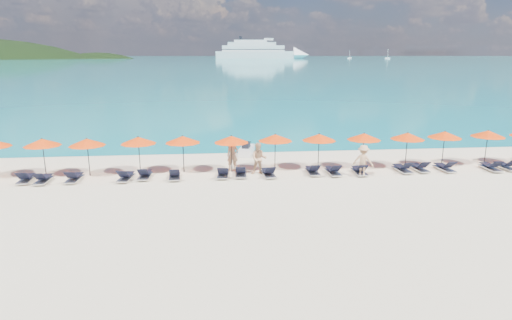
{
  "coord_description": "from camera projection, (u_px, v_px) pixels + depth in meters",
  "views": [
    {
      "loc": [
        -2.29,
        -20.17,
        7.04
      ],
      "look_at": [
        0.0,
        3.0,
        1.2
      ],
      "focal_mm": 30.0,
      "sensor_mm": 36.0,
      "label": 1
    }
  ],
  "objects": [
    {
      "name": "ground",
      "position": [
        262.0,
        198.0,
        21.41
      ],
      "size": [
        1400.0,
        1400.0,
        0.0
      ],
      "primitive_type": "plane",
      "color": "beige"
    },
    {
      "name": "sea",
      "position": [
        214.0,
        58.0,
        658.47
      ],
      "size": [
        1600.0,
        1300.0,
        0.01
      ],
      "primitive_type": "cube",
      "color": "#1FA9B2",
      "rests_on": "ground"
    },
    {
      "name": "headland_small",
      "position": [
        100.0,
        86.0,
        556.18
      ],
      "size": [
        162.0,
        126.0,
        85.5
      ],
      "color": "black",
      "rests_on": "ground"
    },
    {
      "name": "cruise_ship",
      "position": [
        263.0,
        52.0,
        558.33
      ],
      "size": [
        122.54,
        34.81,
        33.71
      ],
      "rotation": [
        0.0,
        0.0,
        -0.13
      ],
      "color": "white",
      "rests_on": "ground"
    },
    {
      "name": "sailboat_near",
      "position": [
        388.0,
        58.0,
        525.89
      ],
      "size": [
        6.35,
        2.12,
        11.64
      ],
      "color": "white",
      "rests_on": "ground"
    },
    {
      "name": "sailboat_far",
      "position": [
        349.0,
        58.0,
        561.95
      ],
      "size": [
        5.41,
        1.8,
        9.92
      ],
      "color": "white",
      "rests_on": "ground"
    },
    {
      "name": "jetski",
      "position": [
        247.0,
        150.0,
        30.5
      ],
      "size": [
        1.36,
        2.4,
        0.81
      ],
      "rotation": [
        0.0,
        0.0,
        -0.24
      ],
      "color": "white",
      "rests_on": "ground"
    },
    {
      "name": "beachgoer_a",
      "position": [
        233.0,
        155.0,
        26.2
      ],
      "size": [
        0.74,
        0.52,
        1.9
      ],
      "primitive_type": "imported",
      "rotation": [
        0.0,
        0.0,
        0.1
      ],
      "color": "tan",
      "rests_on": "ground"
    },
    {
      "name": "beachgoer_b",
      "position": [
        259.0,
        159.0,
        25.31
      ],
      "size": [
        0.99,
        0.66,
        1.92
      ],
      "primitive_type": "imported",
      "rotation": [
        0.0,
        0.0,
        -0.14
      ],
      "color": "tan",
      "rests_on": "ground"
    },
    {
      "name": "beachgoer_c",
      "position": [
        363.0,
        161.0,
        24.9
      ],
      "size": [
        1.32,
        1.12,
        1.88
      ],
      "primitive_type": "imported",
      "rotation": [
        0.0,
        0.0,
        2.58
      ],
      "color": "tan",
      "rests_on": "ground"
    },
    {
      "name": "umbrella_2",
      "position": [
        42.0,
        142.0,
        24.73
      ],
      "size": [
        2.1,
        2.1,
        2.28
      ],
      "color": "black",
      "rests_on": "ground"
    },
    {
      "name": "umbrella_3",
      "position": [
        87.0,
        142.0,
        24.77
      ],
      "size": [
        2.1,
        2.1,
        2.28
      ],
      "color": "black",
      "rests_on": "ground"
    },
    {
      "name": "umbrella_4",
      "position": [
        138.0,
        140.0,
        25.3
      ],
      "size": [
        2.1,
        2.1,
        2.28
      ],
      "color": "black",
      "rests_on": "ground"
    },
    {
      "name": "umbrella_5",
      "position": [
        183.0,
        139.0,
        25.55
      ],
      "size": [
        2.1,
        2.1,
        2.28
      ],
      "color": "black",
      "rests_on": "ground"
    },
    {
      "name": "umbrella_6",
      "position": [
        231.0,
        139.0,
        25.61
      ],
      "size": [
        2.1,
        2.1,
        2.28
      ],
      "color": "black",
      "rests_on": "ground"
    },
    {
      "name": "umbrella_7",
      "position": [
        275.0,
        138.0,
        26.09
      ],
      "size": [
        2.1,
        2.1,
        2.28
      ],
      "color": "black",
      "rests_on": "ground"
    },
    {
      "name": "umbrella_8",
      "position": [
        319.0,
        137.0,
        26.22
      ],
      "size": [
        2.1,
        2.1,
        2.28
      ],
      "color": "black",
      "rests_on": "ground"
    },
    {
      "name": "umbrella_9",
      "position": [
        364.0,
        137.0,
        26.42
      ],
      "size": [
        2.1,
        2.1,
        2.28
      ],
      "color": "black",
      "rests_on": "ground"
    },
    {
      "name": "umbrella_10",
      "position": [
        408.0,
        136.0,
        26.61
      ],
      "size": [
        2.1,
        2.1,
        2.28
      ],
      "color": "black",
      "rests_on": "ground"
    },
    {
      "name": "umbrella_11",
      "position": [
        445.0,
        135.0,
        27.06
      ],
      "size": [
        2.1,
        2.1,
        2.28
      ],
      "color": "black",
      "rests_on": "ground"
    },
    {
      "name": "umbrella_12",
      "position": [
        488.0,
        134.0,
        27.39
      ],
      "size": [
        2.1,
        2.1,
        2.28
      ],
      "color": "black",
      "rests_on": "ground"
    },
    {
      "name": "lounger_3",
      "position": [
        26.0,
        178.0,
        23.9
      ],
      "size": [
        0.75,
        1.74,
        0.66
      ],
      "rotation": [
        0.0,
        0.0,
        0.08
      ],
      "color": "silver",
      "rests_on": "ground"
    },
    {
      "name": "lounger_4",
      "position": [
        43.0,
        179.0,
        23.79
      ],
      "size": [
        0.65,
        1.71,
        0.66
      ],
      "rotation": [
        0.0,
        0.0,
        0.01
      ],
      "color": "silver",
      "rests_on": "ground"
    },
    {
      "name": "lounger_5",
      "position": [
        74.0,
        177.0,
        24.06
      ],
      "size": [
        0.68,
        1.72,
        0.66
      ],
      "rotation": [
        0.0,
        0.0,
        -0.03
      ],
      "color": "silver",
      "rests_on": "ground"
    },
    {
      "name": "lounger_6",
      "position": [
        126.0,
        176.0,
        24.27
      ],
      "size": [
        0.79,
        1.76,
        0.66
      ],
      "rotation": [
        0.0,
        0.0,
        -0.1
      ],
      "color": "silver",
      "rests_on": "ground"
    },
    {
      "name": "lounger_7",
      "position": [
        145.0,
        175.0,
        24.63
      ],
      "size": [
        0.68,
        1.72,
        0.66
      ],
      "rotation": [
        0.0,
        0.0,
        -0.03
      ],
      "color": "silver",
      "rests_on": "ground"
    },
    {
      "name": "lounger_8",
      "position": [
        175.0,
        175.0,
        24.56
      ],
      "size": [
        0.72,
        1.74,
        0.66
      ],
      "rotation": [
        0.0,
        0.0,
        0.06
      ],
      "color": "silver",
      "rests_on": "ground"
    },
    {
      "name": "lounger_9",
      "position": [
        223.0,
        173.0,
        24.9
      ],
      "size": [
        0.77,
        1.75,
        0.66
      ],
      "rotation": [
        0.0,
        0.0,
        -0.09
      ],
      "color": "silver",
      "rests_on": "ground"
    },
    {
      "name": "lounger_10",
      "position": [
        241.0,
        172.0,
        25.07
      ],
      "size": [
        0.72,
        1.73,
        0.66
      ],
      "rotation": [
        0.0,
        0.0,
        -0.06
      ],
      "color": "silver",
      "rests_on": "ground"
    },
    {
      "name": "lounger_11",
      "position": [
        269.0,
        173.0,
        25.04
      ],
      "size": [
        0.76,
        1.75,
        0.66
      ],
      "rotation": [
        0.0,
        0.0,
        0.08
      ],
      "color": "silver",
      "rests_on": "ground"
    },
    {
      "name": "lounger_12",
      "position": [
        313.0,
        170.0,
        25.49
      ],
      "size": [
        0.62,
        1.7,
        0.66
      ],
      "rotation": [
        0.0,
        0.0,
        0.0
      ],
      "color": "silver",
      "rests_on": "ground"
    },
    {
      "name": "lounger_13",
      "position": [
        333.0,
        171.0,
        25.42
      ],
      "size": [
        0.66,
        1.71,
        0.66
      ],
      "rotation": [
        0.0,
        0.0,
        0.02
      ],
      "color": "silver",
      "rests_on": "ground"
    },
    {
      "name": "lounger_14",
      "position": [
        359.0,
        170.0,
        25.5
      ],
      "size": [
        0.69,
        1.72,
        0.66
      ],
      "rotation": [
        0.0,
        0.0,
        -0.04
      ],
      "color": "silver",
      "rests_on": "ground"
    },
    {
      "name": "lounger_15",
      "position": [
        402.0,
        168.0,
        25.97
      ],
      "size": [
        0.71,
        1.73,
        0.66
      ],
      "rotation": [
        0.0,
        0.0,
        0.05
      ],
      "color": "silver",
      "rests_on": "ground"
    },
    {
      "name": "lounger_16",
      "position": [
        419.0,
        167.0,
        26.18
      ],
      "size": [
        0.69,
        1.72,
        0.66
      ],
      "rotation": [
        0.0,
        0.0,
        0.04
      ],
      "color": "silver",
      "rests_on": "ground"
    },
    {
      "name": "lounger_17",
      "position": [
        445.0,
        167.0,
        26.2
      ],
      "size": [
        0.71,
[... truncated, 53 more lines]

